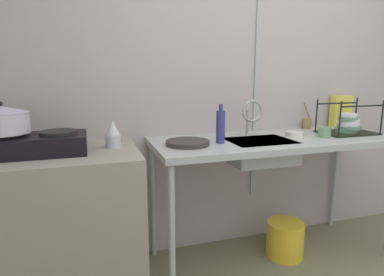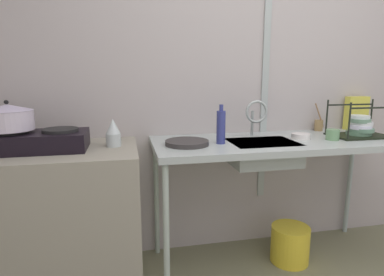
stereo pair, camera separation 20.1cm
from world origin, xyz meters
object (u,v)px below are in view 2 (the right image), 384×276
at_px(stove, 36,141).
at_px(bucket_on_floor, 290,244).
at_px(utensil_jar, 319,125).
at_px(sink_basin, 262,153).
at_px(cup_by_rack, 333,135).
at_px(small_bowl_on_drainboard, 301,136).
at_px(bottle_by_sink, 221,127).
at_px(pot_on_left_burner, 8,117).
at_px(cereal_box, 356,113).
at_px(percolator, 113,133).
at_px(frying_pan, 187,143).
at_px(dish_rack, 360,128).
at_px(faucet, 256,113).

relative_size(stove, bucket_on_floor, 2.08).
bearing_deg(utensil_jar, bucket_on_floor, -140.07).
bearing_deg(sink_basin, cup_by_rack, -4.36).
bearing_deg(small_bowl_on_drainboard, bottle_by_sink, -176.01).
height_order(bottle_by_sink, utensil_jar, bottle_by_sink).
xyz_separation_m(pot_on_left_burner, cereal_box, (2.43, 0.27, -0.06)).
relative_size(percolator, utensil_jar, 0.78).
distance_m(frying_pan, dish_rack, 1.24).
height_order(stove, percolator, percolator).
distance_m(stove, sink_basin, 1.38).
bearing_deg(cup_by_rack, pot_on_left_burner, 177.77).
xyz_separation_m(sink_basin, bottle_by_sink, (-0.28, 0.00, 0.18)).
xyz_separation_m(pot_on_left_burner, dish_rack, (2.25, -0.01, -0.13)).
xyz_separation_m(sink_basin, utensil_jar, (0.60, 0.31, 0.12)).
distance_m(percolator, dish_rack, 1.68).
height_order(small_bowl_on_drainboard, bottle_by_sink, bottle_by_sink).
bearing_deg(sink_basin, utensil_jar, 27.07).
xyz_separation_m(dish_rack, bottle_by_sink, (-1.03, -0.03, 0.05)).
relative_size(cereal_box, utensil_jar, 1.22).
relative_size(stove, dish_rack, 1.43).
relative_size(dish_rack, cereal_box, 1.49).
bearing_deg(cup_by_rack, bucket_on_floor, 168.39).
xyz_separation_m(frying_pan, cup_by_rack, (0.98, -0.04, 0.02)).
bearing_deg(percolator, dish_rack, -1.20).
relative_size(pot_on_left_burner, dish_rack, 0.69).
distance_m(faucet, utensil_jar, 0.63).
height_order(dish_rack, utensil_jar, dish_rack).
xyz_separation_m(percolator, bucket_on_floor, (1.19, -0.05, -0.84)).
bearing_deg(sink_basin, dish_rack, 2.17).
distance_m(dish_rack, cereal_box, 0.34).
bearing_deg(cup_by_rack, stove, 177.61).
height_order(dish_rack, small_bowl_on_drainboard, dish_rack).
distance_m(dish_rack, cup_by_rack, 0.27).
bearing_deg(small_bowl_on_drainboard, bucket_on_floor, -146.47).
bearing_deg(bottle_by_sink, pot_on_left_burner, 178.23).
relative_size(cup_by_rack, bucket_on_floor, 0.32).
height_order(stove, bucket_on_floor, stove).
xyz_separation_m(percolator, sink_basin, (0.94, -0.06, -0.15)).
bearing_deg(stove, utensil_jar, 7.72).
bearing_deg(bottle_by_sink, cup_by_rack, -2.94).
bearing_deg(bottle_by_sink, faucet, 25.22).
bearing_deg(pot_on_left_burner, dish_rack, -0.31).
bearing_deg(utensil_jar, percolator, -171.00).
relative_size(frying_pan, bottle_by_sink, 1.10).
bearing_deg(stove, cereal_box, 6.64).
bearing_deg(bucket_on_floor, cup_by_rack, -11.61).
bearing_deg(utensil_jar, bottle_by_sink, -160.98).
bearing_deg(percolator, pot_on_left_burner, -177.66).
distance_m(sink_basin, dish_rack, 0.75).
distance_m(sink_basin, faucet, 0.28).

